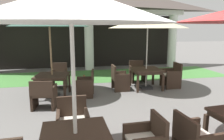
% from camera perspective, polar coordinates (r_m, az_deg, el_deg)
% --- Properties ---
extents(background_pavilion, '(10.60, 3.10, 4.48)m').
position_cam_1_polar(background_pavilion, '(11.41, -6.42, 17.67)').
color(background_pavilion, white).
rests_on(background_pavilion, ground).
extents(lawn_strip, '(12.40, 2.73, 0.01)m').
position_cam_1_polar(lawn_strip, '(9.90, -5.14, -1.55)').
color(lawn_strip, '#47843D').
rests_on(lawn_strip, ground).
extents(patio_table_mid_left, '(0.99, 0.99, 0.73)m').
position_cam_1_polar(patio_table_mid_left, '(7.78, 9.15, -0.37)').
color(patio_table_mid_left, '#38281E').
rests_on(patio_table_mid_left, ground).
extents(patio_umbrella_mid_left, '(2.75, 2.75, 2.65)m').
position_cam_1_polar(patio_umbrella_mid_left, '(7.63, 9.55, 12.47)').
color(patio_umbrella_mid_left, '#2D2D2D').
rests_on(patio_umbrella_mid_left, ground).
extents(patio_chair_mid_left_north, '(0.61, 0.56, 0.86)m').
position_cam_1_polar(patio_chair_mid_left_north, '(8.75, 6.87, -0.56)').
color(patio_chair_mid_left_north, '#38281E').
rests_on(patio_chair_mid_left_north, ground).
extents(patio_chair_mid_left_east, '(0.59, 0.63, 0.91)m').
position_cam_1_polar(patio_chair_mid_left_east, '(8.22, 15.64, -1.57)').
color(patio_chair_mid_left_east, '#38281E').
rests_on(patio_chair_mid_left_east, ground).
extents(patio_chair_mid_left_west, '(0.56, 0.61, 0.90)m').
position_cam_1_polar(patio_chair_mid_left_west, '(7.55, 1.97, -2.36)').
color(patio_chair_mid_left_west, '#38281E').
rests_on(patio_chair_mid_left_west, ground).
extents(patio_table_mid_right, '(1.13, 1.13, 0.73)m').
position_cam_1_polar(patio_table_mid_right, '(7.01, -15.71, -1.92)').
color(patio_table_mid_right, '#38281E').
rests_on(patio_table_mid_right, ground).
extents(patio_umbrella_mid_right, '(2.40, 2.40, 2.71)m').
position_cam_1_polar(patio_umbrella_mid_right, '(6.85, -16.50, 12.80)').
color(patio_umbrella_mid_right, '#2D2D2D').
rests_on(patio_umbrella_mid_right, ground).
extents(patio_chair_mid_right_south, '(0.69, 0.63, 0.83)m').
position_cam_1_polar(patio_chair_mid_right_south, '(6.08, -17.80, -6.29)').
color(patio_chair_mid_right_south, '#38281E').
rests_on(patio_chair_mid_right_south, ground).
extents(patio_chair_mid_right_north, '(0.62, 0.59, 0.91)m').
position_cam_1_polar(patio_chair_mid_right_north, '(8.06, -13.96, -1.75)').
color(patio_chair_mid_right_north, '#38281E').
rests_on(patio_chair_mid_right_north, ground).
extents(patio_chair_mid_right_east, '(0.65, 0.65, 0.85)m').
position_cam_1_polar(patio_chair_mid_right_east, '(6.91, -7.01, -3.90)').
color(patio_chair_mid_right_east, '#38281E').
rests_on(patio_chair_mid_right_east, ground).
extents(patio_table_far_back, '(0.97, 0.97, 0.74)m').
position_cam_1_polar(patio_table_far_back, '(3.16, -9.71, -17.85)').
color(patio_table_far_back, '#38281E').
rests_on(patio_table_far_back, ground).
extents(patio_umbrella_far_back, '(2.56, 2.56, 2.73)m').
position_cam_1_polar(patio_umbrella_far_back, '(2.79, -10.95, 16.35)').
color(patio_umbrella_far_back, '#2D2D2D').
rests_on(patio_umbrella_far_back, ground).
extents(patio_chair_far_back_north, '(0.60, 0.56, 0.87)m').
position_cam_1_polar(patio_chair_far_back_north, '(4.22, -10.45, -13.85)').
color(patio_chair_far_back_north, '#38281E').
rests_on(patio_chair_far_back_north, ground).
extents(terracotta_urn, '(0.33, 0.33, 0.44)m').
position_cam_1_polar(terracotta_urn, '(8.14, -7.47, -3.06)').
color(terracotta_urn, '#9E5633').
rests_on(terracotta_urn, ground).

